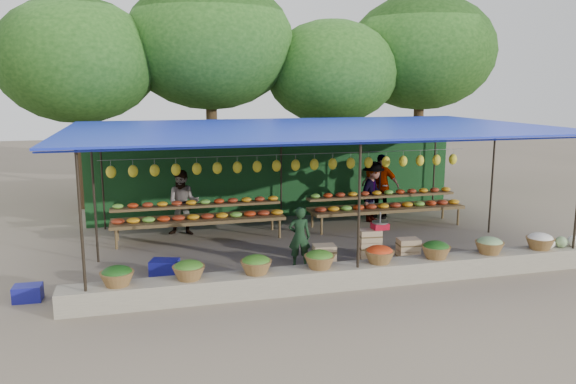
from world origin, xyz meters
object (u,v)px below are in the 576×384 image
object	(u,v)px
crate_counter	(368,251)
weighing_scale	(380,225)
blue_crate_back	(165,268)
blue_crate_front	(28,293)
vendor_seated	(299,237)

from	to	relation	value
crate_counter	weighing_scale	bearing A→B (deg)	0.00
weighing_scale	blue_crate_back	world-z (taller)	weighing_scale
crate_counter	blue_crate_back	distance (m)	4.21
weighing_scale	blue_crate_front	xyz separation A→B (m)	(-6.83, -0.32, -0.71)
blue_crate_front	crate_counter	bearing A→B (deg)	4.40
blue_crate_front	blue_crate_back	bearing A→B (deg)	18.91
weighing_scale	blue_crate_front	world-z (taller)	weighing_scale
crate_counter	vendor_seated	size ratio (longest dim) A/B	1.87
blue_crate_front	blue_crate_back	distance (m)	2.51
vendor_seated	blue_crate_front	distance (m)	5.22
crate_counter	weighing_scale	xyz separation A→B (m)	(0.25, 0.00, 0.55)
crate_counter	blue_crate_front	distance (m)	6.58
blue_crate_back	weighing_scale	bearing A→B (deg)	13.32
vendor_seated	blue_crate_front	world-z (taller)	vendor_seated
crate_counter	vendor_seated	distance (m)	1.49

